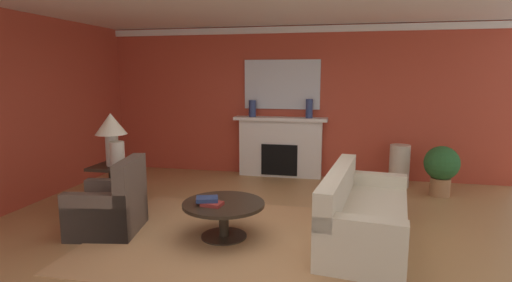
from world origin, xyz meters
The scene contains 19 objects.
ground_plane centered at (0.00, 0.00, 0.00)m, with size 9.60×9.60×0.00m, color tan.
wall_fireplace centered at (0.00, 3.17, 1.45)m, with size 7.98×0.12×2.90m, color #B7422D.
wall_window centered at (-3.75, 0.30, 1.45)m, with size 0.12×6.82×2.90m, color #B7422D.
crown_moulding centered at (0.00, 3.09, 2.82)m, with size 7.98×0.08×0.12m, color white.
area_rug centered at (-0.40, -0.22, 0.01)m, with size 3.15×2.67×0.01m, color tan.
fireplace centered at (-0.21, 2.96, 0.55)m, with size 1.80×0.35×1.17m.
mantel_mirror centered at (-0.21, 3.08, 1.79)m, with size 1.47×0.04×0.95m, color silver.
sofa centered at (1.25, 0.05, 0.30)m, with size 1.16×2.20×0.85m.
armchair_near_window centered at (-1.86, -0.34, 0.31)m, with size 0.93×0.93×0.95m.
coffee_table centered at (-0.40, -0.22, 0.34)m, with size 1.00×1.00×0.45m.
side_table centered at (-2.21, 0.34, 0.40)m, with size 0.56×0.56×0.70m.
table_lamp centered at (-2.21, 0.34, 1.22)m, with size 0.44×0.44×0.75m.
vase_on_side_table centered at (-2.06, 0.22, 0.88)m, with size 0.20×0.20×0.37m, color beige.
vase_tall_corner centered at (1.98, 2.66, 0.38)m, with size 0.35×0.35×0.75m, color beige.
vase_mantel_left centered at (-0.76, 2.91, 1.33)m, with size 0.14×0.14×0.32m, color navy.
vase_mantel_right centered at (0.34, 2.91, 1.35)m, with size 0.13×0.13×0.36m, color navy.
book_red_cover centered at (-0.50, -0.36, 0.47)m, with size 0.24×0.19×0.04m, color maroon.
book_art_folio centered at (-0.57, -0.33, 0.51)m, with size 0.26×0.19×0.05m, color navy.
potted_plant centered at (2.58, 2.23, 0.49)m, with size 0.56×0.56×0.83m.
Camera 1 is at (0.99, -4.76, 1.99)m, focal length 28.45 mm.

